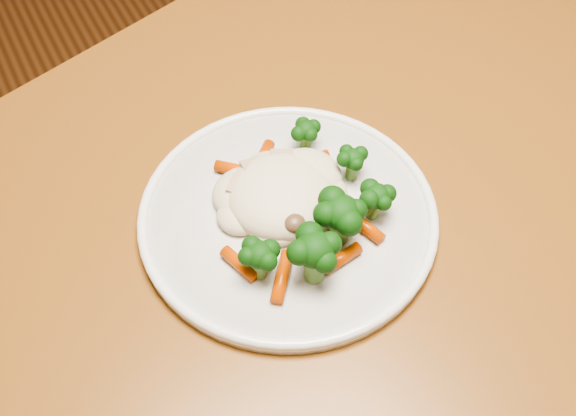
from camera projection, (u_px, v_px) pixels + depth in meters
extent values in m
plane|color=brown|center=(334.00, 330.00, 1.46)|extent=(3.00, 3.00, 0.00)
cube|color=brown|center=(335.00, 231.00, 0.71)|extent=(1.31, 1.06, 0.04)
cube|color=brown|center=(384.00, 98.00, 1.37)|extent=(0.08, 0.08, 0.71)
cylinder|color=white|center=(288.00, 217.00, 0.69)|extent=(0.29, 0.29, 0.01)
ellipsoid|color=beige|center=(281.00, 188.00, 0.68)|extent=(0.12, 0.11, 0.05)
ellipsoid|color=black|center=(260.00, 262.00, 0.63)|extent=(0.04, 0.04, 0.04)
ellipsoid|color=black|center=(314.00, 259.00, 0.63)|extent=(0.06, 0.06, 0.05)
ellipsoid|color=black|center=(340.00, 222.00, 0.65)|extent=(0.06, 0.06, 0.05)
ellipsoid|color=black|center=(376.00, 203.00, 0.67)|extent=(0.04, 0.04, 0.04)
ellipsoid|color=black|center=(352.00, 165.00, 0.70)|extent=(0.04, 0.04, 0.03)
ellipsoid|color=black|center=(306.00, 136.00, 0.73)|extent=(0.04, 0.04, 0.03)
cylinder|color=#CD4904|center=(238.00, 170.00, 0.71)|extent=(0.04, 0.04, 0.01)
cylinder|color=#CD4904|center=(261.00, 160.00, 0.72)|extent=(0.04, 0.04, 0.01)
cylinder|color=#CD4904|center=(310.00, 161.00, 0.72)|extent=(0.04, 0.01, 0.01)
cylinder|color=#CD4904|center=(240.00, 264.00, 0.65)|extent=(0.02, 0.04, 0.01)
cylinder|color=#CD4904|center=(282.00, 277.00, 0.64)|extent=(0.04, 0.05, 0.01)
cylinder|color=#CD4904|center=(342.00, 258.00, 0.65)|extent=(0.04, 0.02, 0.01)
cylinder|color=#CD4904|center=(363.00, 225.00, 0.67)|extent=(0.02, 0.05, 0.01)
cylinder|color=#CD4904|center=(314.00, 178.00, 0.69)|extent=(0.02, 0.04, 0.01)
ellipsoid|color=brown|center=(301.00, 188.00, 0.68)|extent=(0.03, 0.03, 0.02)
ellipsoid|color=brown|center=(313.00, 195.00, 0.68)|extent=(0.02, 0.02, 0.02)
ellipsoid|color=brown|center=(266.00, 205.00, 0.67)|extent=(0.02, 0.02, 0.02)
ellipsoid|color=brown|center=(294.00, 222.00, 0.66)|extent=(0.02, 0.02, 0.02)
cube|color=tan|center=(253.00, 168.00, 0.70)|extent=(0.02, 0.02, 0.01)
cube|color=tan|center=(282.00, 159.00, 0.71)|extent=(0.03, 0.02, 0.01)
cube|color=tan|center=(236.00, 186.00, 0.69)|extent=(0.02, 0.02, 0.01)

